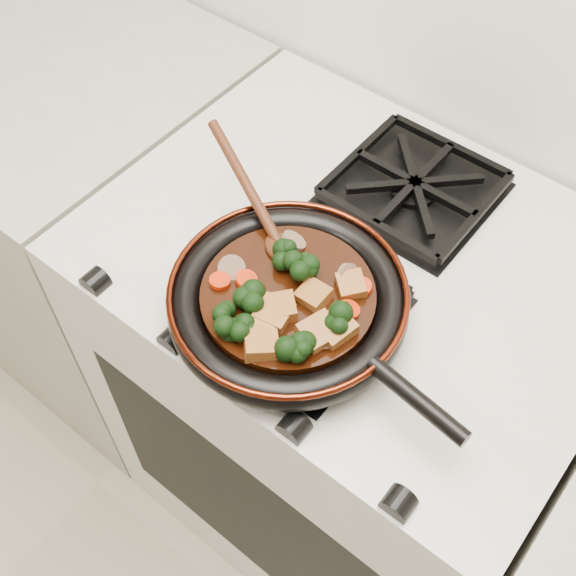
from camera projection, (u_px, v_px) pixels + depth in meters
The scene contains 29 objects.
stove at pixel (341, 396), 1.40m from camera, with size 0.76×0.60×0.90m, color beige.
burner_grate_front at pixel (300, 306), 0.96m from camera, with size 0.23×0.23×0.03m, color black, non-canonical shape.
burner_grate_back at pixel (414, 187), 1.09m from camera, with size 0.23×0.23×0.03m, color black, non-canonical shape.
skillet at pixel (289, 301), 0.93m from camera, with size 0.44×0.31×0.05m.
braising_sauce at pixel (288, 298), 0.93m from camera, with size 0.23×0.23×0.02m, color black.
tofu_cube_0 at pixel (319, 332), 0.87m from camera, with size 0.04×0.04×0.02m, color brown.
tofu_cube_1 at pixel (335, 328), 0.88m from camera, with size 0.04×0.04×0.02m, color brown.
tofu_cube_2 at pixel (261, 343), 0.86m from camera, with size 0.04×0.04×0.02m, color brown.
tofu_cube_3 at pixel (351, 286), 0.92m from camera, with size 0.04×0.03×0.02m, color brown.
tofu_cube_4 at pixel (279, 309), 0.89m from camera, with size 0.04×0.04×0.02m, color brown.
tofu_cube_5 at pixel (258, 332), 0.88m from camera, with size 0.04×0.04×0.02m, color brown.
tofu_cube_6 at pixel (274, 315), 0.89m from camera, with size 0.04×0.04×0.02m, color brown.
tofu_cube_7 at pixel (314, 296), 0.91m from camera, with size 0.04×0.04×0.02m, color brown.
broccoli_floret_0 at pixel (287, 261), 0.93m from camera, with size 0.06×0.06×0.06m, color black, non-canonical shape.
broccoli_floret_1 at pixel (255, 301), 0.90m from camera, with size 0.06×0.06×0.05m, color black, non-canonical shape.
broccoli_floret_2 at pixel (239, 328), 0.88m from camera, with size 0.06×0.06×0.05m, color black, non-canonical shape.
broccoli_floret_3 at pixel (224, 317), 0.88m from camera, with size 0.05×0.05×0.05m, color black, non-canonical shape.
broccoli_floret_4 at pixel (339, 328), 0.87m from camera, with size 0.06×0.06×0.06m, color black, non-canonical shape.
broccoli_floret_5 at pixel (296, 345), 0.86m from camera, with size 0.06×0.06×0.05m, color black, non-canonical shape.
broccoli_floret_6 at pixel (299, 270), 0.92m from camera, with size 0.06×0.06×0.06m, color black, non-canonical shape.
carrot_coin_0 at pixel (246, 280), 0.93m from camera, with size 0.03×0.03×0.01m, color #BF2405.
carrot_coin_1 at pixel (349, 310), 0.90m from camera, with size 0.03×0.03×0.01m, color #BF2405.
carrot_coin_2 at pixel (362, 287), 0.92m from camera, with size 0.03×0.03×0.01m, color #BF2405.
carrot_coin_3 at pixel (220, 281), 0.92m from camera, with size 0.03×0.03×0.01m, color #BF2405.
mushroom_slice_0 at pixel (232, 268), 0.93m from camera, with size 0.04×0.04×0.01m, color brown.
mushroom_slice_1 at pixel (348, 276), 0.93m from camera, with size 0.03×0.03×0.01m, color brown.
mushroom_slice_2 at pixel (323, 335), 0.87m from camera, with size 0.03×0.03×0.01m, color brown.
mushroom_slice_3 at pixel (293, 241), 0.96m from camera, with size 0.03×0.03×0.01m, color brown.
wooden_spoon at pixel (262, 213), 0.97m from camera, with size 0.14×0.08×0.21m.
Camera 1 is at (0.33, 1.11, 1.70)m, focal length 45.00 mm.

